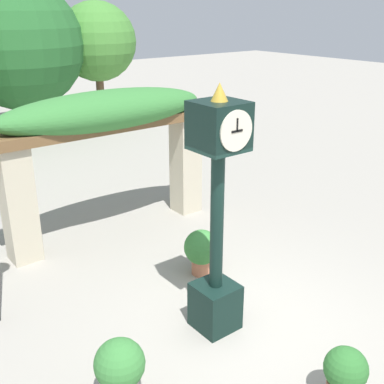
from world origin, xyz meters
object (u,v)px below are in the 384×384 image
object	(u,v)px
potted_plant_near_left	(120,370)
potted_plant_far_left	(345,375)
potted_plant_near_right	(202,250)
pedestal_clock	(217,217)

from	to	relation	value
potted_plant_near_left	potted_plant_far_left	xyz separation A→B (m)	(1.89, -1.44, -0.08)
potted_plant_far_left	potted_plant_near_right	bearing A→B (deg)	80.86
potted_plant_near_left	potted_plant_far_left	size ratio (longest dim) A/B	1.17
potted_plant_near_left	potted_plant_near_right	size ratio (longest dim) A/B	1.08
potted_plant_near_right	potted_plant_far_left	size ratio (longest dim) A/B	1.08
pedestal_clock	potted_plant_near_left	xyz separation A→B (m)	(-1.67, -0.42, -1.15)
potted_plant_near_left	potted_plant_near_right	bearing A→B (deg)	33.75
pedestal_clock	potted_plant_near_right	world-z (taller)	pedestal_clock
pedestal_clock	potted_plant_near_left	distance (m)	2.07
potted_plant_near_right	potted_plant_far_left	world-z (taller)	potted_plant_near_right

